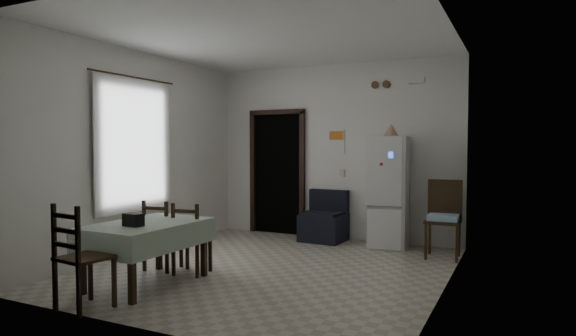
# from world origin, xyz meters

# --- Properties ---
(ground) EXTENTS (4.50, 4.50, 0.00)m
(ground) POSITION_xyz_m (0.00, 0.00, 0.00)
(ground) COLOR #C1B59E
(ground) RESTS_ON ground
(ceiling) EXTENTS (4.20, 4.50, 0.02)m
(ceiling) POSITION_xyz_m (0.00, 0.00, 2.90)
(ceiling) COLOR white
(ceiling) RESTS_ON ground
(wall_back) EXTENTS (4.20, 0.02, 2.90)m
(wall_back) POSITION_xyz_m (0.00, 2.25, 1.45)
(wall_back) COLOR white
(wall_back) RESTS_ON ground
(wall_front) EXTENTS (4.20, 0.02, 2.90)m
(wall_front) POSITION_xyz_m (0.00, -2.25, 1.45)
(wall_front) COLOR white
(wall_front) RESTS_ON ground
(wall_left) EXTENTS (0.02, 4.50, 2.90)m
(wall_left) POSITION_xyz_m (-2.10, 0.00, 1.45)
(wall_left) COLOR white
(wall_left) RESTS_ON ground
(wall_right) EXTENTS (0.02, 4.50, 2.90)m
(wall_right) POSITION_xyz_m (2.10, 0.00, 1.45)
(wall_right) COLOR white
(wall_right) RESTS_ON ground
(doorway) EXTENTS (1.06, 0.52, 2.22)m
(doorway) POSITION_xyz_m (-1.05, 2.45, 1.06)
(doorway) COLOR black
(doorway) RESTS_ON ground
(window_recess) EXTENTS (0.10, 1.20, 1.60)m
(window_recess) POSITION_xyz_m (-2.15, -0.20, 1.55)
(window_recess) COLOR silver
(window_recess) RESTS_ON ground
(curtain) EXTENTS (0.02, 1.45, 1.85)m
(curtain) POSITION_xyz_m (-2.04, -0.20, 1.55)
(curtain) COLOR beige
(curtain) RESTS_ON ground
(curtain_rod) EXTENTS (0.02, 1.60, 0.02)m
(curtain_rod) POSITION_xyz_m (-2.03, -0.20, 2.50)
(curtain_rod) COLOR black
(curtain_rod) RESTS_ON ground
(calendar) EXTENTS (0.28, 0.02, 0.40)m
(calendar) POSITION_xyz_m (0.05, 2.24, 1.62)
(calendar) COLOR white
(calendar) RESTS_ON ground
(calendar_image) EXTENTS (0.24, 0.01, 0.14)m
(calendar_image) POSITION_xyz_m (0.05, 2.23, 1.72)
(calendar_image) COLOR orange
(calendar_image) RESTS_ON ground
(light_switch) EXTENTS (0.08, 0.02, 0.12)m
(light_switch) POSITION_xyz_m (0.15, 2.24, 1.10)
(light_switch) COLOR beige
(light_switch) RESTS_ON ground
(vent_left) EXTENTS (0.12, 0.03, 0.12)m
(vent_left) POSITION_xyz_m (0.70, 2.23, 2.52)
(vent_left) COLOR #503720
(vent_left) RESTS_ON ground
(vent_right) EXTENTS (0.12, 0.03, 0.12)m
(vent_right) POSITION_xyz_m (0.88, 2.23, 2.52)
(vent_right) COLOR #503720
(vent_right) RESTS_ON ground
(emergency_light) EXTENTS (0.25, 0.07, 0.09)m
(emergency_light) POSITION_xyz_m (1.35, 2.21, 2.55)
(emergency_light) COLOR white
(emergency_light) RESTS_ON ground
(fridge) EXTENTS (0.59, 0.59, 1.69)m
(fridge) POSITION_xyz_m (1.02, 1.93, 0.85)
(fridge) COLOR silver
(fridge) RESTS_ON ground
(tan_cone) EXTENTS (0.23, 0.23, 0.18)m
(tan_cone) POSITION_xyz_m (1.06, 1.85, 1.78)
(tan_cone) COLOR tan
(tan_cone) RESTS_ON fridge
(navy_seat) EXTENTS (0.71, 0.69, 0.82)m
(navy_seat) POSITION_xyz_m (-0.05, 1.93, 0.41)
(navy_seat) COLOR black
(navy_seat) RESTS_ON ground
(corner_chair) EXTENTS (0.48, 0.48, 1.07)m
(corner_chair) POSITION_xyz_m (1.87, 1.54, 0.54)
(corner_chair) COLOR black
(corner_chair) RESTS_ON ground
(dining_table) EXTENTS (0.91, 1.35, 0.70)m
(dining_table) POSITION_xyz_m (-0.90, -1.23, 0.35)
(dining_table) COLOR #95A990
(dining_table) RESTS_ON ground
(black_bag) EXTENTS (0.22, 0.14, 0.14)m
(black_bag) POSITION_xyz_m (-0.87, -1.47, 0.76)
(black_bag) COLOR black
(black_bag) RESTS_ON dining_table
(dining_chair_far_left) EXTENTS (0.42, 0.42, 0.88)m
(dining_chair_far_left) POSITION_xyz_m (-1.20, -0.62, 0.44)
(dining_chair_far_left) COLOR black
(dining_chair_far_left) RESTS_ON ground
(dining_chair_far_right) EXTENTS (0.42, 0.42, 0.87)m
(dining_chair_far_right) POSITION_xyz_m (-0.74, -0.63, 0.43)
(dining_chair_far_right) COLOR black
(dining_chair_far_right) RESTS_ON ground
(dining_chair_near_head) EXTENTS (0.48, 0.48, 1.01)m
(dining_chair_near_head) POSITION_xyz_m (-0.87, -2.10, 0.51)
(dining_chair_near_head) COLOR black
(dining_chair_near_head) RESTS_ON ground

